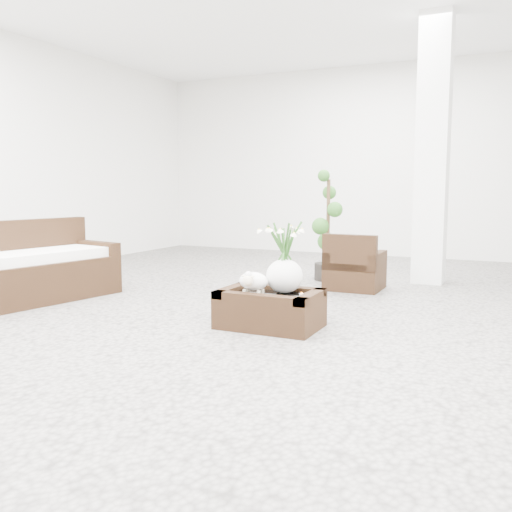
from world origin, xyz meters
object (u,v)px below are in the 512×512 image
at_px(armchair, 355,261).
at_px(topiary, 328,227).
at_px(coffee_table, 270,311).
at_px(loveseat, 39,260).

height_order(armchair, topiary, topiary).
relative_size(coffee_table, topiary, 0.61).
height_order(coffee_table, topiary, topiary).
height_order(armchair, loveseat, loveseat).
height_order(coffee_table, loveseat, loveseat).
relative_size(coffee_table, armchair, 1.27).
distance_m(armchair, loveseat, 3.77).
relative_size(loveseat, topiary, 1.14).
bearing_deg(loveseat, armchair, -43.73).
distance_m(loveseat, topiary, 3.72).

